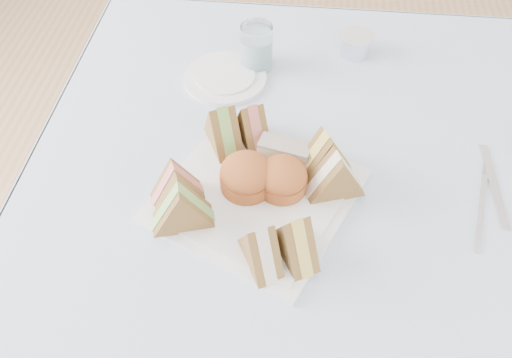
# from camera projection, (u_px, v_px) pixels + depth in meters

# --- Properties ---
(floor) EXTENTS (4.00, 4.00, 0.00)m
(floor) POSITION_uv_depth(u_px,v_px,m) (291.00, 339.00, 1.54)
(floor) COLOR #9E7751
(floor) RESTS_ON ground
(table) EXTENTS (0.90, 0.90, 0.74)m
(table) POSITION_uv_depth(u_px,v_px,m) (298.00, 271.00, 1.26)
(table) COLOR brown
(table) RESTS_ON floor
(tablecloth) EXTENTS (1.02, 1.02, 0.01)m
(tablecloth) POSITION_uv_depth(u_px,v_px,m) (311.00, 164.00, 0.98)
(tablecloth) COLOR silver
(tablecloth) RESTS_ON table
(serving_plate) EXTENTS (0.39, 0.39, 0.01)m
(serving_plate) POSITION_uv_depth(u_px,v_px,m) (256.00, 196.00, 0.92)
(serving_plate) COLOR silver
(serving_plate) RESTS_ON tablecloth
(sandwich_fl_a) EXTENTS (0.10, 0.07, 0.08)m
(sandwich_fl_a) POSITION_uv_depth(u_px,v_px,m) (176.00, 182.00, 0.88)
(sandwich_fl_a) COLOR brown
(sandwich_fl_a) RESTS_ON serving_plate
(sandwich_fl_b) EXTENTS (0.11, 0.07, 0.09)m
(sandwich_fl_b) POSITION_uv_depth(u_px,v_px,m) (181.00, 205.00, 0.84)
(sandwich_fl_b) COLOR brown
(sandwich_fl_b) RESTS_ON serving_plate
(sandwich_fr_a) EXTENTS (0.09, 0.10, 0.08)m
(sandwich_fr_a) POSITION_uv_depth(u_px,v_px,m) (295.00, 237.00, 0.80)
(sandwich_fr_a) COLOR brown
(sandwich_fr_a) RESTS_ON serving_plate
(sandwich_fr_b) EXTENTS (0.08, 0.10, 0.08)m
(sandwich_fr_b) POSITION_uv_depth(u_px,v_px,m) (261.00, 245.00, 0.80)
(sandwich_fr_b) COLOR brown
(sandwich_fr_b) RESTS_ON serving_plate
(sandwich_bl_a) EXTENTS (0.09, 0.11, 0.09)m
(sandwich_bl_a) POSITION_uv_depth(u_px,v_px,m) (223.00, 126.00, 0.95)
(sandwich_bl_a) COLOR brown
(sandwich_bl_a) RESTS_ON serving_plate
(sandwich_bl_b) EXTENTS (0.08, 0.10, 0.08)m
(sandwich_bl_b) POSITION_uv_depth(u_px,v_px,m) (252.00, 123.00, 0.97)
(sandwich_bl_b) COLOR brown
(sandwich_bl_b) RESTS_ON serving_plate
(sandwich_br_a) EXTENTS (0.11, 0.08, 0.09)m
(sandwich_br_a) POSITION_uv_depth(u_px,v_px,m) (336.00, 173.00, 0.88)
(sandwich_br_a) COLOR brown
(sandwich_br_a) RESTS_ON serving_plate
(sandwich_br_b) EXTENTS (0.11, 0.08, 0.08)m
(sandwich_br_b) POSITION_uv_depth(u_px,v_px,m) (325.00, 151.00, 0.92)
(sandwich_br_b) COLOR brown
(sandwich_br_b) RESTS_ON serving_plate
(scone_left) EXTENTS (0.13, 0.13, 0.06)m
(scone_left) POSITION_uv_depth(u_px,v_px,m) (247.00, 175.00, 0.90)
(scone_left) COLOR #9D5B31
(scone_left) RESTS_ON serving_plate
(scone_right) EXTENTS (0.10, 0.10, 0.06)m
(scone_right) POSITION_uv_depth(u_px,v_px,m) (282.00, 178.00, 0.90)
(scone_right) COLOR #9D5B31
(scone_right) RESTS_ON serving_plate
(pastry_slice) EXTENTS (0.10, 0.06, 0.04)m
(pastry_slice) POSITION_uv_depth(u_px,v_px,m) (285.00, 152.00, 0.95)
(pastry_slice) COLOR beige
(pastry_slice) RESTS_ON serving_plate
(side_plate) EXTENTS (0.22, 0.22, 0.01)m
(side_plate) POSITION_uv_depth(u_px,v_px,m) (225.00, 78.00, 1.12)
(side_plate) COLOR silver
(side_plate) RESTS_ON tablecloth
(water_glass) EXTENTS (0.07, 0.07, 0.10)m
(water_glass) POSITION_uv_depth(u_px,v_px,m) (257.00, 47.00, 1.12)
(water_glass) COLOR white
(water_glass) RESTS_ON tablecloth
(tea_strainer) EXTENTS (0.09, 0.09, 0.04)m
(tea_strainer) POSITION_uv_depth(u_px,v_px,m) (356.00, 45.00, 1.17)
(tea_strainer) COLOR silver
(tea_strainer) RESTS_ON tablecloth
(knife) EXTENTS (0.02, 0.19, 0.00)m
(knife) POSITION_uv_depth(u_px,v_px,m) (494.00, 185.00, 0.94)
(knife) COLOR silver
(knife) RESTS_ON tablecloth
(fork) EXTENTS (0.05, 0.17, 0.00)m
(fork) POSITION_uv_depth(u_px,v_px,m) (481.00, 212.00, 0.90)
(fork) COLOR silver
(fork) RESTS_ON tablecloth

